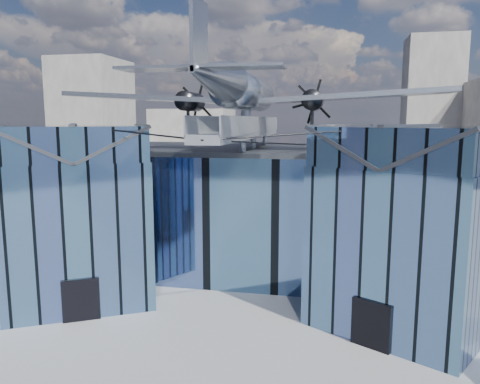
# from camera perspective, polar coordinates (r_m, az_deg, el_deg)

# --- Properties ---
(ground_plane) EXTENTS (120.00, 120.00, 0.00)m
(ground_plane) POSITION_cam_1_polar(r_m,az_deg,el_deg) (31.97, -0.75, -13.41)
(ground_plane) COLOR gray
(museum) EXTENTS (32.88, 24.50, 17.60)m
(museum) POSITION_cam_1_polar(r_m,az_deg,el_deg) (35.91, 1.24, -1.71)
(museum) COLOR #4C6E9B
(museum) RESTS_ON ground
(bg_towers) EXTENTS (77.00, 24.50, 26.00)m
(bg_towers) POSITION_cam_1_polar(r_m,az_deg,el_deg) (79.57, 8.24, 7.20)
(bg_towers) COLOR gray
(bg_towers) RESTS_ON ground
(tree_plaza_w) EXTENTS (3.93, 3.93, 4.66)m
(tree_plaza_w) POSITION_cam_1_polar(r_m,az_deg,el_deg) (39.67, -23.57, -4.96)
(tree_plaza_w) COLOR black
(tree_plaza_w) RESTS_ON ground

